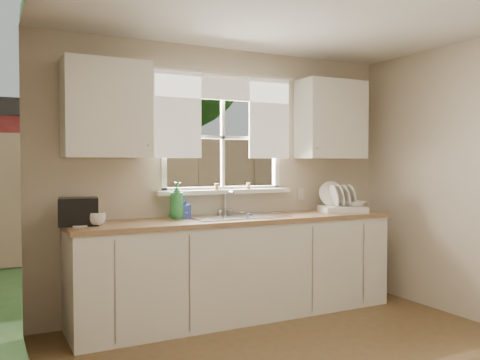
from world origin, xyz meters
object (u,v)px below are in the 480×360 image
soap_bottle_a (177,200)px  black_appliance (78,211)px  dish_rack (342,205)px  cup (97,219)px

soap_bottle_a → black_appliance: (-0.85, -0.07, -0.05)m
soap_bottle_a → black_appliance: bearing=174.9°
dish_rack → black_appliance: size_ratio=1.70×
soap_bottle_a → cup: size_ratio=2.41×
dish_rack → black_appliance: dish_rack is taller
soap_bottle_a → black_appliance: size_ratio=1.09×
soap_bottle_a → cup: (-0.73, -0.18, -0.11)m
dish_rack → soap_bottle_a: bearing=174.7°
cup → black_appliance: size_ratio=0.45×
dish_rack → soap_bottle_a: 1.71m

